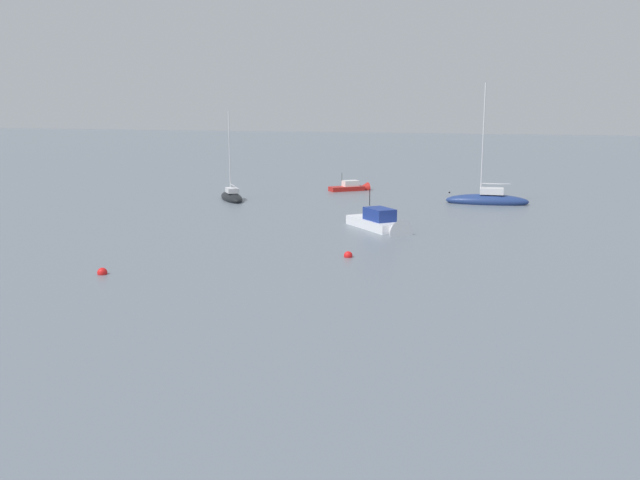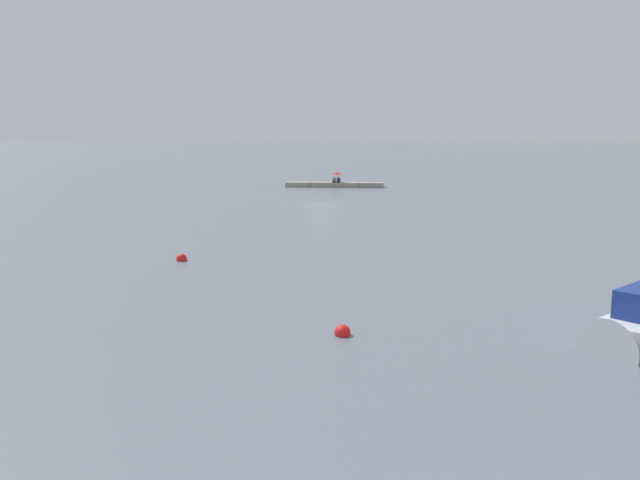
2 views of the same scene
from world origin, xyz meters
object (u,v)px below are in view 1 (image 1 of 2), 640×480
Objects in this scene: motorboat_red_near at (353,188)px; mooring_buoy_near at (102,273)px; motorboat_white_mid at (382,225)px; sailboat_black_near at (232,197)px; sailboat_navy_mid at (487,200)px; mooring_buoy_mid at (348,256)px.

motorboat_red_near is 7.96× the size of mooring_buoy_near.
sailboat_black_near is at bearing -78.02° from motorboat_white_mid.
sailboat_navy_mid reaches higher than sailboat_black_near.
motorboat_red_near is (-13.13, 10.06, -0.04)m from sailboat_black_near.
sailboat_navy_mid is at bearing 168.91° from mooring_buoy_mid.
mooring_buoy_mid is (-9.81, 12.63, -0.00)m from mooring_buoy_near.
mooring_buoy_near is 1.02× the size of mooring_buoy_mid.
sailboat_black_near is at bearing -79.33° from motorboat_red_near.
sailboat_black_near is 2.09× the size of motorboat_red_near.
motorboat_red_near is at bearing 178.24° from mooring_buoy_near.
mooring_buoy_mid is at bearing -86.80° from sailboat_black_near.
sailboat_navy_mid is 30.77m from mooring_buoy_mid.
mooring_buoy_near is 16.00m from mooring_buoy_mid.
mooring_buoy_mid is at bearing -24.93° from motorboat_red_near.
mooring_buoy_near is at bearing -114.30° from sailboat_black_near.
motorboat_white_mid is (25.95, 10.70, 0.13)m from motorboat_red_near.
motorboat_white_mid is at bearing 154.81° from sailboat_navy_mid.
sailboat_black_near is 27.95m from sailboat_navy_mid.
mooring_buoy_mid is (36.78, 11.20, -0.20)m from motorboat_red_near.
sailboat_navy_mid is 44.10m from mooring_buoy_near.
motorboat_red_near is 38.45m from mooring_buoy_mid.
sailboat_navy_mid is 2.71× the size of motorboat_red_near.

